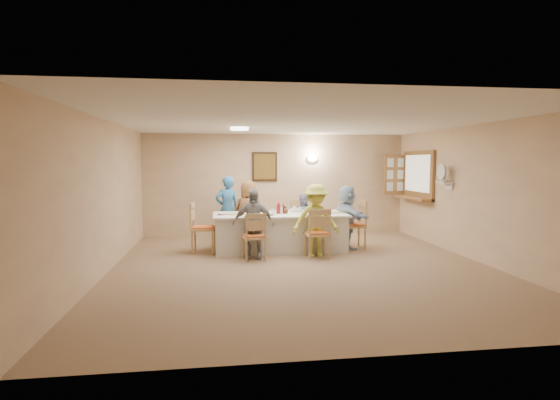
{
  "coord_description": "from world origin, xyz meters",
  "views": [
    {
      "loc": [
        -1.4,
        -7.28,
        1.82
      ],
      "look_at": [
        -0.2,
        1.4,
        1.05
      ],
      "focal_mm": 28.0,
      "sensor_mm": 36.0,
      "label": 1
    }
  ],
  "objects": [
    {
      "name": "napkin_le",
      "position": [
        -1.11,
        1.46,
        0.77
      ],
      "size": [
        0.14,
        0.14,
        0.01
      ],
      "primitive_type": "cube",
      "color": "yellow",
      "rests_on": "dining_table"
    },
    {
      "name": "wall_picture",
      "position": [
        -0.3,
        3.46,
        1.7
      ],
      "size": [
        0.62,
        0.05,
        0.72
      ],
      "color": "#372213",
      "rests_on": "room_walls"
    },
    {
      "name": "plate_le",
      "position": [
        -1.29,
        1.51,
        0.77
      ],
      "size": [
        0.26,
        0.26,
        0.02
      ],
      "primitive_type": "cylinder",
      "color": "white",
      "rests_on": "dining_table"
    },
    {
      "name": "condiment_malt",
      "position": [
        -0.07,
        1.5,
        0.83
      ],
      "size": [
        0.17,
        0.17,
        0.15
      ],
      "primitive_type": "imported",
      "rotation": [
        0.0,
        0.0,
        -0.25
      ],
      "color": "#542816",
      "rests_on": "dining_table"
    },
    {
      "name": "condiment_ketchup",
      "position": [
        -0.21,
        1.51,
        0.89
      ],
      "size": [
        0.14,
        0.14,
        0.25
      ],
      "primitive_type": "imported",
      "rotation": [
        0.0,
        0.0,
        -0.2
      ],
      "color": "#AD0E1B",
      "rests_on": "dining_table"
    },
    {
      "name": "teacup_a",
      "position": [
        -0.99,
        1.23,
        0.8
      ],
      "size": [
        0.14,
        0.14,
        0.09
      ],
      "primitive_type": "imported",
      "rotation": [
        0.0,
        0.0,
        -0.13
      ],
      "color": "white",
      "rests_on": "dining_table"
    },
    {
      "name": "condiment_brown",
      "position": [
        -0.11,
        1.57,
        0.86
      ],
      "size": [
        0.14,
        0.14,
        0.21
      ],
      "primitive_type": "imported",
      "rotation": [
        0.0,
        0.0,
        0.22
      ],
      "color": "#542816",
      "rests_on": "dining_table"
    },
    {
      "name": "placemat_fl",
      "position": [
        -0.79,
        1.09,
        0.76
      ],
      "size": [
        0.33,
        0.24,
        0.01
      ],
      "primitive_type": "cube",
      "color": "#472B19",
      "rests_on": "dining_table"
    },
    {
      "name": "hatch_sill",
      "position": [
        3.09,
        2.4,
        0.97
      ],
      "size": [
        0.3,
        1.5,
        0.05
      ],
      "primitive_type": "cube",
      "color": "olive",
      "rests_on": "room_walls"
    },
    {
      "name": "wall_sconce",
      "position": [
        0.9,
        3.44,
        1.9
      ],
      "size": [
        0.26,
        0.09,
        0.18
      ],
      "primitive_type": "ellipsoid",
      "color": "white",
      "rests_on": "room_walls"
    },
    {
      "name": "teacup_b",
      "position": [
        0.21,
        2.05,
        0.8
      ],
      "size": [
        0.1,
        0.1,
        0.09
      ],
      "primitive_type": "imported",
      "rotation": [
        0.0,
        0.0,
        -0.01
      ],
      "color": "white",
      "rests_on": "dining_table"
    },
    {
      "name": "napkin_bl",
      "position": [
        -0.61,
        1.88,
        0.77
      ],
      "size": [
        0.13,
        0.13,
        0.01
      ],
      "primitive_type": "cube",
      "color": "yellow",
      "rests_on": "dining_table"
    },
    {
      "name": "diner_front_right",
      "position": [
        0.41,
        0.83,
        0.7
      ],
      "size": [
        0.92,
        0.55,
        1.4
      ],
      "primitive_type": "imported",
      "rotation": [
        0.0,
        0.0,
        0.02
      ],
      "color": "#D2DD4D",
      "rests_on": "ground"
    },
    {
      "name": "chair_back_right",
      "position": [
        0.41,
        2.31,
        0.48
      ],
      "size": [
        0.48,
        0.48,
        0.96
      ],
      "primitive_type": null,
      "rotation": [
        0.0,
        0.0,
        0.05
      ],
      "color": "tan",
      "rests_on": "ground"
    },
    {
      "name": "chair_back_left",
      "position": [
        -0.79,
        2.31,
        0.47
      ],
      "size": [
        0.47,
        0.47,
        0.95
      ],
      "primitive_type": null,
      "rotation": [
        0.0,
        0.0,
        0.04
      ],
      "color": "tan",
      "rests_on": "ground"
    },
    {
      "name": "diner_front_left",
      "position": [
        -0.79,
        0.83,
        0.66
      ],
      "size": [
        0.85,
        0.49,
        1.33
      ],
      "primitive_type": "imported",
      "rotation": [
        0.0,
        0.0,
        -0.11
      ],
      "color": "#999999",
      "rests_on": "ground"
    },
    {
      "name": "diner_right_end",
      "position": [
        1.23,
        1.51,
        0.67
      ],
      "size": [
        1.37,
        0.81,
        1.33
      ],
      "primitive_type": "imported",
      "rotation": [
        0.0,
        0.0,
        1.74
      ],
      "color": "#9EBAD7",
      "rests_on": "ground"
    },
    {
      "name": "napkin_fr",
      "position": [
        0.59,
        1.04,
        0.77
      ],
      "size": [
        0.15,
        0.15,
        0.01
      ],
      "primitive_type": "cube",
      "color": "yellow",
      "rests_on": "dining_table"
    },
    {
      "name": "shutter_door",
      "position": [
        2.95,
        3.16,
        1.5
      ],
      "size": [
        0.55,
        0.04,
        1.0
      ],
      "primitive_type": "cube",
      "color": "olive",
      "rests_on": "room_walls"
    },
    {
      "name": "ground",
      "position": [
        0.0,
        0.0,
        0.0
      ],
      "size": [
        7.0,
        7.0,
        0.0
      ],
      "primitive_type": "plane",
      "color": "#916A4C"
    },
    {
      "name": "placemat_fr",
      "position": [
        0.41,
        1.09,
        0.76
      ],
      "size": [
        0.33,
        0.25,
        0.01
      ],
      "primitive_type": "cube",
      "color": "#472B19",
      "rests_on": "dining_table"
    },
    {
      "name": "fan_shelf",
      "position": [
        3.13,
        1.05,
        1.4
      ],
      "size": [
        0.22,
        0.36,
        0.03
      ],
      "primitive_type": "cube",
      "color": "white",
      "rests_on": "room_walls"
    },
    {
      "name": "bowl_a",
      "position": [
        -0.44,
        1.27,
        0.79
      ],
      "size": [
        0.39,
        0.39,
        0.06
      ],
      "primitive_type": "imported",
      "rotation": [
        0.0,
        0.0,
        0.32
      ],
      "color": "white",
      "rests_on": "dining_table"
    },
    {
      "name": "plate_fr",
      "position": [
        0.41,
        1.09,
        0.77
      ],
      "size": [
        0.23,
        0.23,
        0.01
      ],
      "primitive_type": "cylinder",
      "color": "white",
      "rests_on": "dining_table"
    },
    {
      "name": "drinking_glass",
      "position": [
        -0.34,
        1.56,
        0.82
      ],
      "size": [
        0.06,
        0.06,
        0.1
      ],
      "primitive_type": "cylinder",
      "color": "silver",
      "rests_on": "dining_table"
    },
    {
      "name": "chair_left_end",
      "position": [
        -1.74,
        1.51,
        0.51
      ],
      "size": [
        0.53,
        0.53,
        1.01
      ],
      "primitive_type": null,
      "rotation": [
        0.0,
        0.0,
        1.48
      ],
      "color": "tan",
      "rests_on": "ground"
    },
    {
      "name": "napkin_re",
      "position": [
        1.11,
        1.46,
        0.77
      ],
      "size": [
        0.13,
        0.13,
        0.01
      ],
      "primitive_type": "cube",
      "color": "yellow",
      "rests_on": "dining_table"
    },
    {
      "name": "ceiling_light",
      "position": [
        -1.0,
        1.5,
        2.47
      ],
      "size": [
        0.36,
        0.36,
        0.05
      ],
      "primitive_type": "cylinder",
      "color": "white",
      "rests_on": "room_walls"
    },
    {
      "name": "placemat_br",
      "position": [
        0.41,
        1.93,
        0.76
      ],
      "size": [
        0.35,
        0.26,
        0.01
      ],
      "primitive_type": "cube",
      "color": "#472B19",
      "rests_on": "dining_table"
    },
    {
      "name": "plate_fl",
      "position": [
        -0.79,
        1.09,
        0.77
      ],
      "size": [
        0.25,
        0.25,
        0.02
      ],
      "primitive_type": "cylinder",
      "color": "white",
      "rests_on": "dining_table"
    },
    {
      "name": "room_walls",
      "position": [
        0.0,
        0.0,
        1.51
      ],
      "size": [
        7.0,
        7.0,
        7.0
      ],
      "color": "tan",
      "rests_on": "ground"
    },
    {
      "name": "placemat_bl",
      "position": [
        -0.79,
        1.93,
        0.76
      ],
      "size": [
        0.36,
        0.27,
        0.01
      ],
      "primitive_type": "cube",
      "color": "#472B19",
      "rests_on": "dining_table"
    },
    {
      "name": "placemat_le",
      "position": [
        -1.29,
        1.51,
        0.76
      ],
      "size": [
        0.34,
        0.25,
        0.01
      ],
      "primitive_type": "cube",
      "color": "#472B19",
      "rests_on": "dining_table"
    },
    {
      "name": "caregiver",
      "position": [
        -1.24,
        2.66,
        0.75
      ],
      "size": [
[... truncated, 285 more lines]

